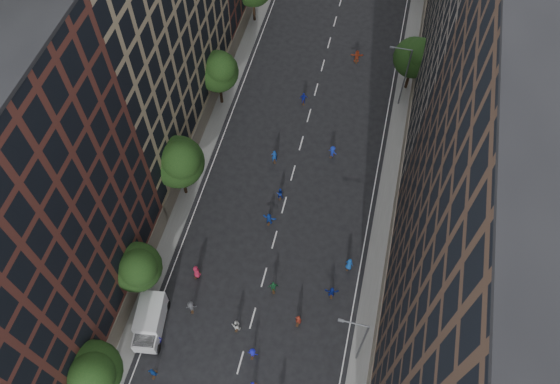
# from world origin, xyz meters

# --- Properties ---
(ground) EXTENTS (240.00, 240.00, 0.00)m
(ground) POSITION_xyz_m (0.00, 40.00, 0.00)
(ground) COLOR black
(ground) RESTS_ON ground
(sidewalk_left) EXTENTS (4.00, 105.00, 0.15)m
(sidewalk_left) POSITION_xyz_m (-12.00, 47.50, 0.07)
(sidewalk_left) COLOR slate
(sidewalk_left) RESTS_ON ground
(sidewalk_right) EXTENTS (4.00, 105.00, 0.15)m
(sidewalk_right) POSITION_xyz_m (12.00, 47.50, 0.07)
(sidewalk_right) COLOR slate
(sidewalk_right) RESTS_ON ground
(bldg_left_a) EXTENTS (14.00, 22.00, 30.00)m
(bldg_left_a) POSITION_xyz_m (-19.00, 11.00, 15.00)
(bldg_left_a) COLOR #4F241E
(bldg_left_a) RESTS_ON ground
(bldg_left_b) EXTENTS (14.00, 26.00, 34.00)m
(bldg_left_b) POSITION_xyz_m (-19.00, 35.00, 17.00)
(bldg_left_b) COLOR #988463
(bldg_left_b) RESTS_ON ground
(bldg_right_a) EXTENTS (14.00, 30.00, 36.00)m
(bldg_right_a) POSITION_xyz_m (19.00, 15.00, 18.00)
(bldg_right_a) COLOR #443024
(bldg_right_a) RESTS_ON ground
(bldg_right_b) EXTENTS (14.00, 28.00, 33.00)m
(bldg_right_b) POSITION_xyz_m (19.00, 44.00, 16.50)
(bldg_right_b) COLOR #655D53
(bldg_right_b) RESTS_ON ground
(tree_left_0) EXTENTS (5.20, 5.20, 8.83)m
(tree_left_0) POSITION_xyz_m (-11.01, 3.85, 5.96)
(tree_left_0) COLOR black
(tree_left_0) RESTS_ON ground
(tree_left_1) EXTENTS (4.80, 4.80, 8.21)m
(tree_left_1) POSITION_xyz_m (-11.02, 13.86, 5.55)
(tree_left_1) COLOR black
(tree_left_1) RESTS_ON ground
(tree_left_2) EXTENTS (5.60, 5.60, 9.45)m
(tree_left_2) POSITION_xyz_m (-10.99, 25.83, 6.36)
(tree_left_2) COLOR black
(tree_left_2) RESTS_ON ground
(tree_left_3) EXTENTS (5.00, 5.00, 8.58)m
(tree_left_3) POSITION_xyz_m (-11.02, 39.85, 5.82)
(tree_left_3) COLOR black
(tree_left_3) RESTS_ON ground
(tree_right_a) EXTENTS (5.00, 5.00, 8.39)m
(tree_right_a) POSITION_xyz_m (11.38, 47.85, 5.63)
(tree_right_a) COLOR black
(tree_right_a) RESTS_ON ground
(streetlamp_near) EXTENTS (2.64, 0.22, 9.06)m
(streetlamp_near) POSITION_xyz_m (10.37, 12.00, 5.17)
(streetlamp_near) COLOR #595B60
(streetlamp_near) RESTS_ON ground
(streetlamp_far) EXTENTS (2.64, 0.22, 9.06)m
(streetlamp_far) POSITION_xyz_m (10.37, 45.00, 5.17)
(streetlamp_far) COLOR #595B60
(streetlamp_far) RESTS_ON ground
(cargo_van) EXTENTS (3.22, 5.63, 2.85)m
(cargo_van) POSITION_xyz_m (-9.32, 10.40, 1.50)
(cargo_van) COLOR white
(cargo_van) RESTS_ON ground
(skater_0) EXTENTS (0.95, 0.66, 1.85)m
(skater_0) POSITION_xyz_m (-8.26, 9.15, 0.93)
(skater_0) COLOR #1A139C
(skater_0) RESTS_ON ground
(skater_3) EXTENTS (0.99, 0.58, 1.52)m
(skater_3) POSITION_xyz_m (1.00, 9.93, 0.76)
(skater_3) COLOR #161AB9
(skater_3) RESTS_ON ground
(skater_4) EXTENTS (1.01, 0.48, 1.68)m
(skater_4) POSITION_xyz_m (-7.46, 6.01, 0.84)
(skater_4) COLOR navy
(skater_4) RESTS_ON ground
(skater_5) EXTENTS (1.49, 0.68, 1.55)m
(skater_5) POSITION_xyz_m (7.12, 17.70, 0.77)
(skater_5) COLOR navy
(skater_5) RESTS_ON ground
(skater_6) EXTENTS (1.09, 0.90, 1.90)m
(skater_6) POSITION_xyz_m (-6.74, 16.56, 0.95)
(skater_6) COLOR #AF1D3B
(skater_6) RESTS_ON ground
(skater_7) EXTENTS (0.70, 0.51, 1.77)m
(skater_7) POSITION_xyz_m (4.50, 14.07, 0.88)
(skater_7) COLOR maroon
(skater_7) RESTS_ON ground
(skater_8) EXTENTS (0.91, 0.74, 1.75)m
(skater_8) POSITION_xyz_m (-1.25, 12.14, 0.87)
(skater_8) COLOR silver
(skater_8) RESTS_ON ground
(skater_9) EXTENTS (1.24, 0.96, 1.68)m
(skater_9) POSITION_xyz_m (-6.08, 12.91, 0.84)
(skater_9) COLOR #424347
(skater_9) RESTS_ON ground
(skater_10) EXTENTS (1.16, 0.78, 1.82)m
(skater_10) POSITION_xyz_m (1.30, 16.83, 0.91)
(skater_10) COLOR #1E6436
(skater_10) RESTS_ON ground
(skater_11) EXTENTS (1.56, 0.63, 1.64)m
(skater_11) POSITION_xyz_m (-1.06, 24.42, 0.82)
(skater_11) COLOR #1642B4
(skater_11) RESTS_ON ground
(skater_12) EXTENTS (0.98, 0.78, 1.74)m
(skater_12) POSITION_xyz_m (8.31, 21.12, 0.87)
(skater_12) COLOR #154DAC
(skater_12) RESTS_ON ground
(skater_13) EXTENTS (0.83, 0.71, 1.93)m
(skater_13) POSITION_xyz_m (-2.51, 32.64, 0.96)
(skater_13) COLOR #133F9C
(skater_13) RESTS_ON ground
(skater_14) EXTENTS (0.85, 0.71, 1.57)m
(skater_14) POSITION_xyz_m (-0.70, 27.91, 0.79)
(skater_14) COLOR #122A98
(skater_14) RESTS_ON ground
(skater_15) EXTENTS (1.20, 0.95, 1.63)m
(skater_15) POSITION_xyz_m (3.96, 35.00, 0.81)
(skater_15) COLOR #162EB5
(skater_15) RESTS_ON ground
(skater_16) EXTENTS (1.09, 0.65, 1.73)m
(skater_16) POSITION_xyz_m (-1.11, 42.34, 0.87)
(skater_16) COLOR #1522AD
(skater_16) RESTS_ON ground
(skater_17) EXTENTS (1.76, 0.84, 1.82)m
(skater_17) POSITION_xyz_m (4.20, 51.25, 0.91)
(skater_17) COLOR #A4371B
(skater_17) RESTS_ON ground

